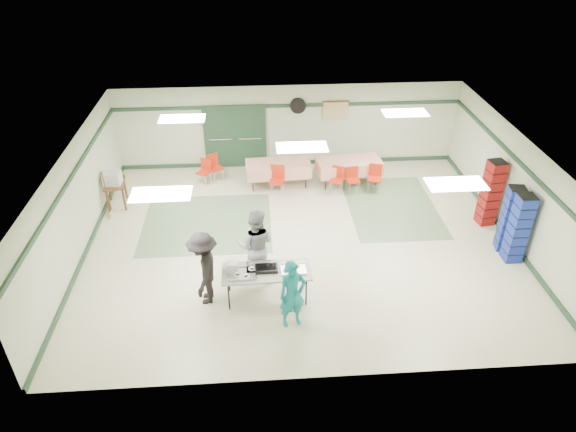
{
  "coord_description": "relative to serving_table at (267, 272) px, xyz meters",
  "views": [
    {
      "loc": [
        -1.09,
        -10.99,
        7.78
      ],
      "look_at": [
        -0.35,
        -0.3,
        0.97
      ],
      "focal_mm": 32.0,
      "sensor_mm": 36.0,
      "label": 1
    }
  ],
  "objects": [
    {
      "name": "wall_front",
      "position": [
        0.95,
        -2.33,
        0.63
      ],
      "size": [
        11.0,
        0.0,
        11.0
      ],
      "primitive_type": "plane",
      "rotation": [
        -1.57,
        0.0,
        0.0
      ],
      "color": "beige",
      "rests_on": "floor"
    },
    {
      "name": "chair_b",
      "position": [
        2.28,
        4.68,
        -0.21
      ],
      "size": [
        0.5,
        0.5,
        0.83
      ],
      "rotation": [
        0.0,
        0.0,
        -0.39
      ],
      "color": "red",
      "rests_on": "floor"
    },
    {
      "name": "trim_left",
      "position": [
        -4.52,
        2.17,
        1.33
      ],
      "size": [
        0.06,
        9.0,
        0.1
      ],
      "primitive_type": "cube",
      "rotation": [
        0.0,
        0.0,
        1.57
      ],
      "color": "#213D29",
      "rests_on": "wall_back"
    },
    {
      "name": "wall_fan",
      "position": [
        1.25,
        6.61,
        1.33
      ],
      "size": [
        0.5,
        0.1,
        0.5
      ],
      "primitive_type": "cylinder",
      "rotation": [
        1.57,
        0.0,
        0.0
      ],
      "color": "black",
      "rests_on": "wall_back"
    },
    {
      "name": "wall_back",
      "position": [
        0.95,
        6.67,
        0.63
      ],
      "size": [
        11.0,
        0.0,
        11.0
      ],
      "primitive_type": "plane",
      "rotation": [
        1.57,
        0.0,
        0.0
      ],
      "color": "beige",
      "rests_on": "floor"
    },
    {
      "name": "chair_loose_b",
      "position": [
        -1.73,
        5.52,
        -0.24
      ],
      "size": [
        0.5,
        0.5,
        0.79
      ],
      "rotation": [
        0.0,
        0.0,
        -0.53
      ],
      "color": "red",
      "rests_on": "floor"
    },
    {
      "name": "floor",
      "position": [
        0.95,
        2.17,
        -0.72
      ],
      "size": [
        11.0,
        11.0,
        0.0
      ],
      "primitive_type": "plane",
      "color": "beige",
      "rests_on": "ground"
    },
    {
      "name": "green_patch_b",
      "position": [
        3.75,
        3.67,
        -0.72
      ],
      "size": [
        2.5,
        3.5,
        0.01
      ],
      "primitive_type": "cube",
      "color": "gray",
      "rests_on": "floor"
    },
    {
      "name": "sheet_tray_left",
      "position": [
        -0.53,
        -0.08,
        0.05
      ],
      "size": [
        0.63,
        0.49,
        0.02
      ],
      "primitive_type": "cube",
      "rotation": [
        0.0,
        0.0,
        0.02
      ],
      "color": "silver",
      "rests_on": "serving_table"
    },
    {
      "name": "baking_pan",
      "position": [
        -0.0,
        0.03,
        0.08
      ],
      "size": [
        0.5,
        0.32,
        0.08
      ],
      "primitive_type": "cube",
      "rotation": [
        0.0,
        0.0,
        0.02
      ],
      "color": "black",
      "rests_on": "serving_table"
    },
    {
      "name": "double_door_left",
      "position": [
        -1.25,
        6.61,
        0.33
      ],
      "size": [
        0.9,
        0.06,
        2.1
      ],
      "primitive_type": "cube",
      "color": "gray",
      "rests_on": "floor"
    },
    {
      "name": "printer_table",
      "position": [
        -4.2,
        4.35,
        -0.08
      ],
      "size": [
        0.69,
        0.95,
        0.74
      ],
      "rotation": [
        0.0,
        0.0,
        0.16
      ],
      "color": "brown",
      "rests_on": "floor"
    },
    {
      "name": "scroll_banner",
      "position": [
        2.45,
        6.61,
        1.13
      ],
      "size": [
        0.8,
        0.02,
        0.6
      ],
      "primitive_type": "cube",
      "color": "tan",
      "rests_on": "wall_back"
    },
    {
      "name": "ceiling",
      "position": [
        0.95,
        2.17,
        1.98
      ],
      "size": [
        11.0,
        11.0,
        0.0
      ],
      "primitive_type": "plane",
      "rotation": [
        3.14,
        0.0,
        0.0
      ],
      "color": "silver",
      "rests_on": "wall_back"
    },
    {
      "name": "baseboard_right",
      "position": [
        6.42,
        2.17,
        -0.66
      ],
      "size": [
        0.06,
        9.0,
        0.12
      ],
      "primitive_type": "cube",
      "rotation": [
        0.0,
        0.0,
        1.57
      ],
      "color": "#213D29",
      "rests_on": "floor"
    },
    {
      "name": "baseboard_left",
      "position": [
        -4.52,
        2.17,
        -0.66
      ],
      "size": [
        0.06,
        9.0,
        0.12
      ],
      "primitive_type": "cube",
      "rotation": [
        0.0,
        0.0,
        1.57
      ],
      "color": "#213D29",
      "rests_on": "floor"
    },
    {
      "name": "office_printer",
      "position": [
        -4.2,
        4.26,
        0.21
      ],
      "size": [
        0.48,
        0.43,
        0.36
      ],
      "primitive_type": "cube",
      "rotation": [
        0.0,
        0.0,
        -0.05
      ],
      "color": "#B0AFAB",
      "rests_on": "printer_table"
    },
    {
      "name": "broom",
      "position": [
        -4.28,
        3.78,
        0.01
      ],
      "size": [
        0.04,
        0.23,
        1.4
      ],
      "primitive_type": "cylinder",
      "rotation": [
        0.14,
        0.0,
        0.04
      ],
      "color": "brown",
      "rests_on": "floor"
    },
    {
      "name": "crate_stack_blue_b",
      "position": [
        6.1,
        1.0,
        0.19
      ],
      "size": [
        0.4,
        0.4,
        1.82
      ],
      "primitive_type": "cube",
      "rotation": [
        0.0,
        0.0,
        0.0
      ],
      "color": "navy",
      "rests_on": "floor"
    },
    {
      "name": "dining_table_a",
      "position": [
        2.74,
        5.25,
        -0.15
      ],
      "size": [
        2.04,
        1.08,
        0.77
      ],
      "rotation": [
        0.0,
        0.0,
        0.11
      ],
      "color": "red",
      "rests_on": "floor"
    },
    {
      "name": "sheet_tray_mid",
      "position": [
        -0.14,
        0.11,
        0.05
      ],
      "size": [
        0.61,
        0.47,
        0.02
      ],
      "primitive_type": "cube",
      "rotation": [
        0.0,
        0.0,
        0.02
      ],
      "color": "silver",
      "rests_on": "serving_table"
    },
    {
      "name": "trim_right",
      "position": [
        6.42,
        2.17,
        1.33
      ],
      "size": [
        0.06,
        9.0,
        0.1
      ],
      "primitive_type": "cube",
      "rotation": [
        0.0,
        0.0,
        1.57
      ],
      "color": "#213D29",
      "rests_on": "wall_back"
    },
    {
      "name": "door_frame",
      "position": [
        -0.78,
        6.59,
        0.33
      ],
      "size": [
        2.0,
        0.03,
        2.15
      ],
      "primitive_type": "cube",
      "color": "#213D29",
      "rests_on": "floor"
    },
    {
      "name": "volunteer_dark",
      "position": [
        -1.35,
        0.02,
        0.16
      ],
      "size": [
        0.7,
        1.17,
        1.77
      ],
      "primitive_type": "imported",
      "rotation": [
        0.0,
        0.0,
        -1.61
      ],
      "color": "black",
      "rests_on": "floor"
    },
    {
      "name": "wall_left",
      "position": [
        -4.55,
        2.17,
        0.63
      ],
      "size": [
        0.0,
        9.0,
        9.0
      ],
      "primitive_type": "plane",
      "rotation": [
        1.57,
        0.0,
        1.57
      ],
      "color": "beige",
      "rests_on": "floor"
    },
    {
      "name": "chair_c",
      "position": [
        3.43,
        4.68,
        -0.19
      ],
      "size": [
        0.49,
        0.49,
        0.86
      ],
      "rotation": [
        0.0,
        0.0,
        -0.28
      ],
      "color": "red",
      "rests_on": "floor"
    },
    {
      "name": "serving_table",
      "position": [
        0.0,
        0.0,
        0.0
      ],
      "size": [
        1.97,
        0.84,
        0.76
      ],
      "rotation": [
        0.0,
        0.0,
        0.02
      ],
      "color": "#A3A39E",
      "rests_on": "floor"
    },
    {
      "name": "volunteer_teal",
      "position": [
        0.5,
        -0.85,
        0.07
      ],
      "size": [
        0.66,
        0.52,
        1.59
      ],
      "primitive_type": "imported",
      "rotation": [
        0.0,
        0.0,
        0.27
      ],
      "color": "teal",
      "rests_on": "floor"
    },
    {
      "name": "volunteer_grey",
      "position": [
        -0.22,
        0.72,
        0.22
      ],
      "size": [
        1.01,
        0.84,
        1.87
      ],
      "primitive_type": "imported",
      "rotation": [
        0.0,
        0.0,
        2.98
      ],
      "color": "#949499",
      "rests_on": "floor"
    },
    {
      "name": "double_door_right",
      "position": [
        -0.3,
        6.61,
        0.33
      ],
      "size": [
        0.9,
        0.06,
        2.1
      ],
      "primitive_type": "cube",
      "color": "gray",
      "rests_on": "floor"
    },
    {
      "name": "chair_d",
      "position": [
        0.48,
        4.69,
        -0.16
      ],
      "size": [
        0.5,
        0.5,
        0.92
      ],
      "rotation": [
        0.0,
        0.0,
        -0.19
      ],
      "color": "red",
      "rests_on": "floor"
    },
    {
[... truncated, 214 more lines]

